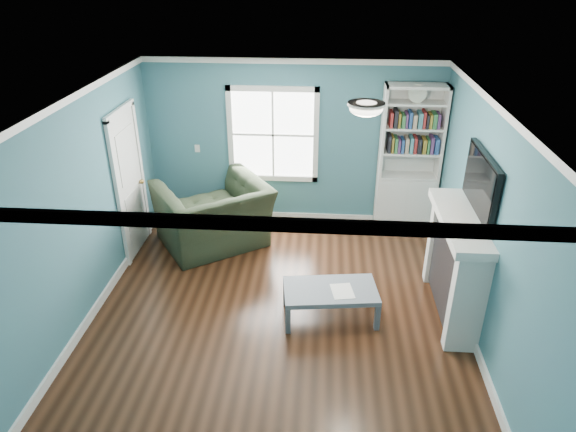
{
  "coord_description": "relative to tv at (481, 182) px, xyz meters",
  "views": [
    {
      "loc": [
        0.49,
        -5.04,
        3.94
      ],
      "look_at": [
        0.09,
        0.4,
        1.13
      ],
      "focal_mm": 32.0,
      "sensor_mm": 36.0,
      "label": 1
    }
  ],
  "objects": [
    {
      "name": "floor",
      "position": [
        -2.2,
        -0.2,
        -1.72
      ],
      "size": [
        5.0,
        5.0,
        0.0
      ],
      "primitive_type": "plane",
      "color": "black",
      "rests_on": "ground"
    },
    {
      "name": "bookshelf",
      "position": [
        -0.43,
        2.1,
        -0.8
      ],
      "size": [
        0.9,
        0.35,
        2.31
      ],
      "color": "silver",
      "rests_on": "ground"
    },
    {
      "name": "trim",
      "position": [
        -2.2,
        -0.2,
        -0.49
      ],
      "size": [
        4.5,
        5.0,
        2.6
      ],
      "color": "white",
      "rests_on": "ground"
    },
    {
      "name": "ceiling_fixture",
      "position": [
        -1.3,
        -0.1,
        0.82
      ],
      "size": [
        0.38,
        0.38,
        0.15
      ],
      "color": "white",
      "rests_on": "room_walls"
    },
    {
      "name": "fireplace",
      "position": [
        -0.12,
        0.0,
        -1.09
      ],
      "size": [
        0.44,
        1.58,
        1.3
      ],
      "color": "black",
      "rests_on": "ground"
    },
    {
      "name": "recliner",
      "position": [
        -3.31,
        1.4,
        -1.07
      ],
      "size": [
        1.78,
        1.65,
        1.3
      ],
      "primitive_type": "imported",
      "rotation": [
        0.0,
        0.0,
        -2.54
      ],
      "color": "black",
      "rests_on": "ground"
    },
    {
      "name": "coffee_table",
      "position": [
        -1.58,
        -0.22,
        -1.38
      ],
      "size": [
        1.17,
        0.74,
        0.4
      ],
      "rotation": [
        0.0,
        0.0,
        0.13
      ],
      "color": "#4F555F",
      "rests_on": "ground"
    },
    {
      "name": "door",
      "position": [
        -4.42,
        1.2,
        -0.65
      ],
      "size": [
        0.12,
        0.98,
        2.17
      ],
      "color": "silver",
      "rests_on": "ground"
    },
    {
      "name": "window",
      "position": [
        -2.5,
        2.29,
        -0.27
      ],
      "size": [
        1.4,
        0.06,
        1.5
      ],
      "color": "white",
      "rests_on": "room_walls"
    },
    {
      "name": "room_walls",
      "position": [
        -2.2,
        -0.2,
        -0.14
      ],
      "size": [
        5.0,
        5.0,
        5.0
      ],
      "color": "teal",
      "rests_on": "ground"
    },
    {
      "name": "paper_sheet",
      "position": [
        -1.44,
        -0.26,
        -1.32
      ],
      "size": [
        0.3,
        0.36,
        0.0
      ],
      "primitive_type": "cube",
      "rotation": [
        0.0,
        0.0,
        0.19
      ],
      "color": "white",
      "rests_on": "coffee_table"
    },
    {
      "name": "light_switch",
      "position": [
        -3.7,
        2.28,
        -0.52
      ],
      "size": [
        0.08,
        0.01,
        0.12
      ],
      "primitive_type": "cube",
      "color": "white",
      "rests_on": "room_walls"
    },
    {
      "name": "tv",
      "position": [
        0.0,
        0.0,
        0.0
      ],
      "size": [
        0.06,
        1.1,
        0.65
      ],
      "primitive_type": "cube",
      "color": "black",
      "rests_on": "fireplace"
    }
  ]
}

